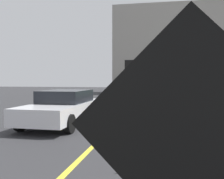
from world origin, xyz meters
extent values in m
cube|color=yellow|center=(0.00, 6.00, 0.00)|extent=(0.14, 36.00, 0.01)
cube|color=orange|center=(2.00, 2.99, 1.52)|extent=(1.56, 0.10, 1.56)
cube|color=black|center=(2.00, 2.97, 1.52)|extent=(1.63, 0.08, 1.63)
cube|color=black|center=(2.00, 3.01, 1.52)|extent=(0.28, 0.02, 0.52)
cube|color=orange|center=(1.01, 12.80, 0.23)|extent=(1.26, 1.89, 0.45)
cylinder|color=#4C4C4C|center=(1.01, 12.80, 1.10)|extent=(0.10, 0.10, 1.30)
cube|color=black|center=(1.01, 12.80, 2.23)|extent=(1.60, 0.22, 0.95)
sphere|color=yellow|center=(1.55, 12.90, 2.23)|extent=(0.09, 0.09, 0.09)
sphere|color=yellow|center=(1.25, 12.87, 2.23)|extent=(0.09, 0.09, 0.09)
sphere|color=yellow|center=(0.95, 12.85, 2.23)|extent=(0.09, 0.09, 0.09)
sphere|color=yellow|center=(0.66, 12.82, 2.23)|extent=(0.09, 0.09, 0.09)
sphere|color=yellow|center=(0.49, 12.80, 2.41)|extent=(0.09, 0.09, 0.09)
sphere|color=yellow|center=(0.49, 12.80, 2.04)|extent=(0.09, 0.09, 0.09)
cube|color=black|center=(2.39, 18.74, 0.57)|extent=(1.79, 6.53, 0.25)
cube|color=silver|center=(2.40, 21.09, 1.65)|extent=(2.51, 1.84, 1.90)
cube|color=#14592D|center=(2.38, 17.75, 1.96)|extent=(2.53, 4.45, 2.53)
cylinder|color=black|center=(1.20, 20.97, 0.45)|extent=(0.29, 0.90, 0.90)
cylinder|color=black|center=(3.60, 20.95, 0.45)|extent=(0.29, 0.90, 0.90)
cylinder|color=black|center=(1.18, 16.80, 0.45)|extent=(0.29, 0.90, 0.90)
cylinder|color=black|center=(3.57, 16.78, 0.45)|extent=(0.29, 0.90, 0.90)
cube|color=silver|center=(-2.09, 11.18, 0.58)|extent=(2.06, 5.16, 0.60)
cube|color=black|center=(-2.08, 11.43, 1.13)|extent=(1.76, 2.34, 0.50)
cylinder|color=black|center=(-1.21, 9.47, 0.33)|extent=(0.24, 0.67, 0.66)
cylinder|color=black|center=(-3.06, 9.51, 0.33)|extent=(0.24, 0.67, 0.66)
cylinder|color=black|center=(-1.12, 12.84, 0.33)|extent=(0.24, 0.67, 0.66)
cylinder|color=black|center=(-2.97, 12.89, 0.33)|extent=(0.24, 0.67, 0.66)
cylinder|color=gray|center=(5.36, 24.34, 2.50)|extent=(0.18, 0.18, 5.00)
cube|color=#0F6033|center=(3.97, 24.25, 4.15)|extent=(2.60, 0.23, 1.30)
cube|color=white|center=(3.96, 24.28, 4.15)|extent=(1.82, 0.12, 0.18)
cube|color=gray|center=(5.21, 35.65, 5.50)|extent=(18.67, 6.01, 10.99)
cube|color=black|center=(1.40, 6.26, 0.01)|extent=(0.36, 0.36, 0.03)
cone|color=orange|center=(1.40, 6.26, 0.38)|extent=(0.28, 0.28, 0.70)
cylinder|color=white|center=(1.40, 6.26, 0.41)|extent=(0.19, 0.19, 0.08)
cube|color=black|center=(0.90, 8.19, 0.01)|extent=(0.36, 0.36, 0.03)
cone|color=#EA5B0C|center=(0.90, 8.19, 0.34)|extent=(0.28, 0.28, 0.62)
cylinder|color=white|center=(0.90, 8.19, 0.37)|extent=(0.19, 0.19, 0.08)
cube|color=black|center=(0.71, 10.13, 0.01)|extent=(0.36, 0.36, 0.03)
cone|color=orange|center=(0.71, 10.13, 0.31)|extent=(0.28, 0.28, 0.55)
cylinder|color=white|center=(0.71, 10.13, 0.33)|extent=(0.19, 0.19, 0.08)
camera|label=1|loc=(1.81, 1.24, 1.83)|focal=41.32mm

